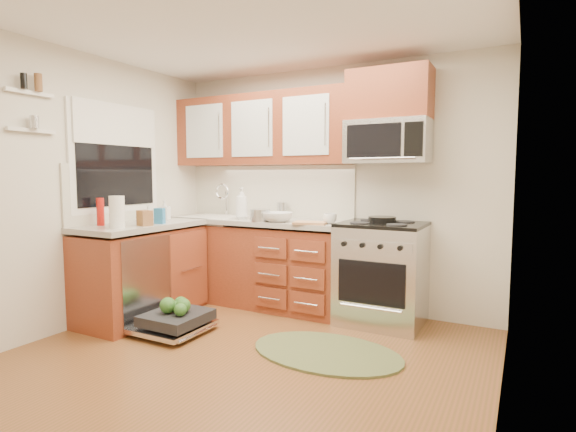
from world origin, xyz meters
The scene contains 37 objects.
floor centered at (0.00, 0.00, 0.00)m, with size 3.50×3.50×0.00m, color brown.
ceiling centered at (0.00, 0.00, 2.50)m, with size 3.50×3.50×0.00m, color white.
wall_back centered at (0.00, 1.75, 1.25)m, with size 3.50×0.04×2.50m, color beige.
wall_left centered at (-1.75, 0.00, 1.25)m, with size 0.04×3.50×2.50m, color beige.
wall_right centered at (1.75, 0.00, 1.25)m, with size 0.04×3.50×2.50m, color beige.
base_cabinet_back centered at (-0.73, 1.45, 0.42)m, with size 2.05×0.60×0.85m, color maroon.
base_cabinet_left centered at (-1.45, 0.52, 0.42)m, with size 0.60×1.25×0.85m, color maroon.
countertop_back centered at (-0.72, 1.44, 0.90)m, with size 2.07×0.64×0.05m, color #9F9A91.
countertop_left centered at (-1.44, 0.53, 0.90)m, with size 0.64×1.27×0.05m, color #9F9A91.
backsplash_back centered at (-0.73, 1.74, 1.21)m, with size 2.05×0.02×0.57m, color silver.
backsplash_left centered at (-1.74, 0.52, 1.21)m, with size 0.02×1.25×0.57m, color silver.
upper_cabinets centered at (-0.73, 1.57, 1.88)m, with size 2.05×0.35×0.75m, color maroon, non-canonical shape.
cabinet_over_mw centered at (0.68, 1.57, 2.13)m, with size 0.76×0.35×0.47m, color maroon.
range centered at (0.68, 1.43, 0.47)m, with size 0.76×0.64×0.95m, color silver, non-canonical shape.
microwave centered at (0.68, 1.55, 1.70)m, with size 0.76×0.38×0.40m, color silver, non-canonical shape.
sink centered at (-1.25, 1.42, 0.80)m, with size 0.62×0.50×0.26m, color white, non-canonical shape.
dishwasher centered at (-0.86, 0.30, 0.10)m, with size 0.70×0.60×0.20m, color silver, non-canonical shape.
window centered at (-1.74, 0.50, 1.55)m, with size 0.03×1.05×1.05m, color white, non-canonical shape.
window_blind centered at (-1.71, 0.50, 1.88)m, with size 0.02×0.96×0.40m, color white.
shelf_upper centered at (-1.72, -0.35, 2.05)m, with size 0.04×0.40×0.03m, color white.
shelf_lower centered at (-1.72, -0.35, 1.75)m, with size 0.04×0.40×0.03m, color white.
rug centered at (0.52, 0.51, 0.01)m, with size 1.21×0.79×0.02m, color #5F6A3C, non-canonical shape.
skillet centered at (0.65, 1.50, 0.97)m, with size 0.26×0.26×0.05m, color black.
stock_pot centered at (-0.52, 1.22, 0.99)m, with size 0.21×0.21×0.12m, color silver.
cutting_board centered at (0.04, 1.22, 0.94)m, with size 0.31×0.20×0.02m, color #AE734F.
canister centered at (-0.50, 1.65, 1.01)m, with size 0.11×0.11×0.17m, color silver.
paper_towel_roll centered at (-1.31, 0.12, 1.07)m, with size 0.13×0.13×0.28m, color white.
mustard_bottle centered at (-1.39, 0.23, 1.03)m, with size 0.07×0.07×0.22m, color gold.
red_bottle centered at (-1.62, 0.20, 1.05)m, with size 0.07×0.07×0.26m, color #B1150E.
wooden_box centered at (-1.25, 0.38, 1.00)m, with size 0.14×0.10×0.14m, color brown.
blue_carton centered at (-1.25, 0.57, 1.00)m, with size 0.09×0.06×0.15m, color #246FAB.
bowl_a centered at (-0.41, 1.34, 0.95)m, with size 0.24×0.24×0.06m, color #999999.
bowl_b centered at (-0.34, 1.25, 0.97)m, with size 0.30×0.30×0.10m, color #999999.
cup centered at (0.20, 1.32, 0.97)m, with size 0.13×0.13×0.10m, color #999999.
soap_bottle_a centered at (-0.81, 1.32, 1.09)m, with size 0.13×0.13×0.33m, color #999999.
soap_bottle_b centered at (-1.49, 0.90, 1.03)m, with size 0.09×0.09×0.20m, color #999999.
soap_bottle_c centered at (-1.62, 0.80, 1.00)m, with size 0.12×0.12×0.15m, color #999999.
Camera 1 is at (1.84, -2.63, 1.39)m, focal length 28.00 mm.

